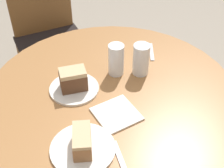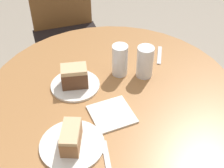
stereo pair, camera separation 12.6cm
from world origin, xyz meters
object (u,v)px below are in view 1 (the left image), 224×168
at_px(chair, 49,32).
at_px(cake_slice_far, 73,79).
at_px(plate_far, 74,89).
at_px(glass_lemonade, 141,61).
at_px(plate_near, 83,149).
at_px(cake_slice_near, 82,141).
at_px(glass_water, 116,61).

distance_m(chair, cake_slice_far, 0.88).
bearing_deg(plate_far, glass_lemonade, 0.10).
bearing_deg(plate_near, cake_slice_far, 78.76).
bearing_deg(chair, plate_far, -97.82).
bearing_deg(plate_far, cake_slice_near, -101.24).
distance_m(chair, plate_near, 1.17).
height_order(chair, cake_slice_far, chair).
height_order(chair, plate_near, chair).
bearing_deg(cake_slice_near, glass_water, 52.55).
xyz_separation_m(chair, plate_far, (-0.06, -0.84, 0.21)).
distance_m(plate_near, cake_slice_far, 0.32).
height_order(cake_slice_near, cake_slice_far, cake_slice_far).
xyz_separation_m(chair, glass_water, (0.14, -0.80, 0.27)).
xyz_separation_m(plate_near, cake_slice_near, (0.00, 0.00, 0.04)).
xyz_separation_m(chair, glass_lemonade, (0.25, -0.84, 0.27)).
bearing_deg(glass_water, plate_near, -127.45).
height_order(plate_far, glass_lemonade, glass_lemonade).
height_order(chair, glass_lemonade, chair).
xyz_separation_m(plate_near, glass_water, (0.27, 0.35, 0.06)).
height_order(plate_near, cake_slice_near, cake_slice_near).
distance_m(cake_slice_near, glass_water, 0.44).
height_order(plate_near, cake_slice_far, cake_slice_far).
height_order(glass_lemonade, glass_water, same).
relative_size(plate_far, cake_slice_far, 1.81).
xyz_separation_m(chair, cake_slice_far, (-0.06, -0.84, 0.26)).
bearing_deg(glass_lemonade, plate_near, -139.85).
relative_size(plate_near, cake_slice_near, 1.71).
xyz_separation_m(cake_slice_near, glass_water, (0.27, 0.35, 0.02)).
distance_m(cake_slice_far, glass_water, 0.21).
relative_size(chair, glass_water, 7.06).
bearing_deg(cake_slice_far, glass_lemonade, 0.10).
bearing_deg(glass_water, chair, 100.26).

